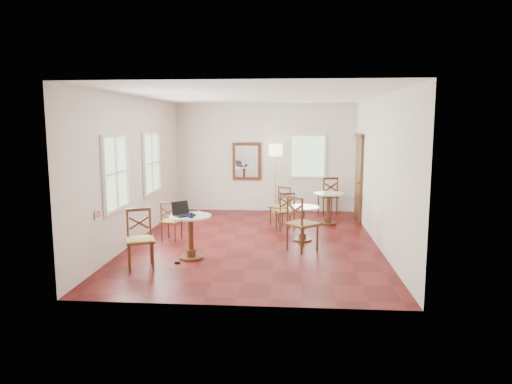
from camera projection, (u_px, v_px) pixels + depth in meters
The scene contains 17 objects.
ground at pixel (255, 241), 9.73m from camera, with size 7.00×7.00×0.00m, color #540E0E.
room_shell at pixel (253, 150), 9.73m from camera, with size 5.02×7.02×3.01m.
cafe_table_near at pixel (191, 232), 8.39m from camera, with size 0.76×0.76×0.80m.
cafe_table_mid at pixel (303, 219), 9.72m from camera, with size 0.69×0.69×0.73m.
cafe_table_back at pixel (328, 205), 11.33m from camera, with size 0.73×0.73×0.77m.
chair_near_a at pixel (171, 221), 9.77m from camera, with size 0.45×0.45×0.83m.
chair_near_b at pixel (140, 239), 7.87m from camera, with size 0.60×0.60×1.01m.
chair_mid_a at pixel (285, 211), 10.71m from camera, with size 0.51×0.51×0.89m.
chair_mid_b at pixel (301, 223), 8.91m from camera, with size 0.71×0.71×1.09m.
chair_back_a at pixel (328, 196), 12.57m from camera, with size 0.59×0.59×1.03m.
chair_back_b at pixel (281, 206), 11.29m from camera, with size 0.58×0.58×0.91m.
floor_lamp at pixel (276, 155), 12.58m from camera, with size 0.37×0.37×1.90m.
laptop at pixel (182, 212), 8.35m from camera, with size 0.45×0.45×0.25m.
mouse at pixel (194, 214), 8.37m from camera, with size 0.08×0.05×0.03m, color black.
navy_mug at pixel (191, 215), 8.13m from camera, with size 0.12×0.08×0.10m.
water_glass at pixel (199, 213), 8.33m from camera, with size 0.06×0.06×0.11m, color white.
power_adapter at pixel (177, 263), 8.16m from camera, with size 0.09×0.05×0.03m, color black.
Camera 1 is at (0.74, -9.45, 2.44)m, focal length 32.50 mm.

